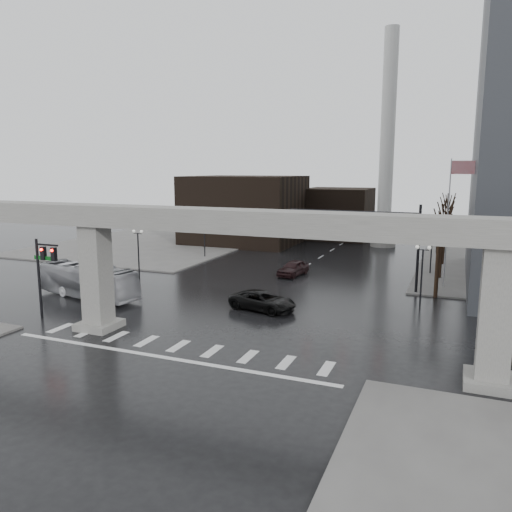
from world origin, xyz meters
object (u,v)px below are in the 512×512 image
object	(u,v)px
signal_mast_arm	(376,227)
far_car	(293,268)
pickup_truck	(263,301)
city_bus	(88,281)

from	to	relation	value
signal_mast_arm	far_car	size ratio (longest dim) A/B	2.58
pickup_truck	city_bus	xyz separation A→B (m)	(-15.56, -2.02, 0.71)
signal_mast_arm	far_car	bearing A→B (deg)	160.38
signal_mast_arm	pickup_truck	size ratio (longest dim) A/B	2.22
signal_mast_arm	far_car	distance (m)	10.62
pickup_truck	city_bus	bearing A→B (deg)	109.10
pickup_truck	far_car	xyz separation A→B (m)	(-1.79, 13.31, 0.04)
signal_mast_arm	city_bus	distance (m)	26.03
signal_mast_arm	pickup_truck	world-z (taller)	signal_mast_arm
pickup_truck	far_car	bearing A→B (deg)	19.36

